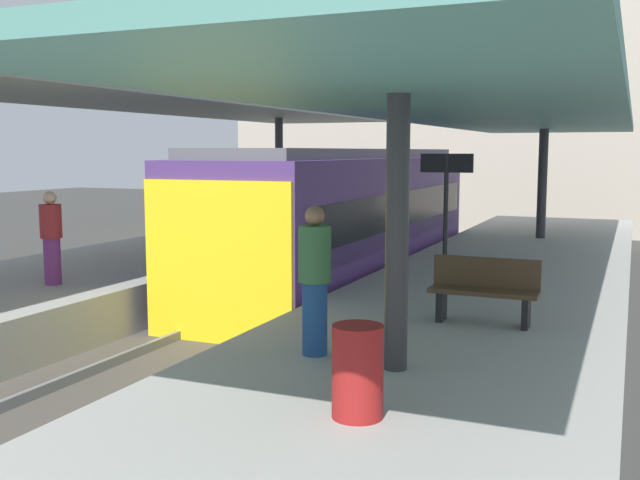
# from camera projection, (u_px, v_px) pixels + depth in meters

# --- Properties ---
(ground_plane) EXTENTS (80.00, 80.00, 0.00)m
(ground_plane) POSITION_uv_depth(u_px,v_px,m) (279.00, 326.00, 13.69)
(ground_plane) COLOR #383835
(platform_left) EXTENTS (4.40, 28.00, 1.00)m
(platform_left) POSITION_uv_depth(u_px,v_px,m) (114.00, 285.00, 15.12)
(platform_left) COLOR #9E9E99
(platform_left) RESTS_ON ground_plane
(platform_right) EXTENTS (4.40, 28.00, 1.00)m
(platform_right) POSITION_uv_depth(u_px,v_px,m) (484.00, 318.00, 12.14)
(platform_right) COLOR #9E9E99
(platform_right) RESTS_ON ground_plane
(track_ballast) EXTENTS (3.20, 28.00, 0.20)m
(track_ballast) POSITION_uv_depth(u_px,v_px,m) (279.00, 321.00, 13.68)
(track_ballast) COLOR #4C4742
(track_ballast) RESTS_ON ground_plane
(rail_near_side) EXTENTS (0.08, 28.00, 0.14)m
(rail_near_side) POSITION_uv_depth(u_px,v_px,m) (245.00, 309.00, 13.94)
(rail_near_side) COLOR slate
(rail_near_side) RESTS_ON track_ballast
(rail_far_side) EXTENTS (0.08, 28.00, 0.14)m
(rail_far_side) POSITION_uv_depth(u_px,v_px,m) (314.00, 315.00, 13.38)
(rail_far_side) COLOR slate
(rail_far_side) RESTS_ON track_ballast
(commuter_train) EXTENTS (2.78, 11.25, 3.10)m
(commuter_train) POSITION_uv_depth(u_px,v_px,m) (345.00, 219.00, 16.60)
(commuter_train) COLOR #472D6B
(commuter_train) RESTS_ON track_ballast
(canopy_left) EXTENTS (4.18, 21.00, 3.39)m
(canopy_left) POSITION_uv_depth(u_px,v_px,m) (150.00, 104.00, 15.94)
(canopy_left) COLOR #333335
(canopy_left) RESTS_ON platform_left
(canopy_right) EXTENTS (4.18, 21.00, 2.98)m
(canopy_right) POSITION_uv_depth(u_px,v_px,m) (504.00, 116.00, 13.01)
(canopy_right) COLOR #333335
(canopy_right) RESTS_ON platform_right
(platform_bench) EXTENTS (1.40, 0.41, 0.86)m
(platform_bench) POSITION_uv_depth(u_px,v_px,m) (484.00, 288.00, 9.58)
(platform_bench) COLOR black
(platform_bench) RESTS_ON platform_right
(platform_sign) EXTENTS (0.90, 0.08, 2.21)m
(platform_sign) POSITION_uv_depth(u_px,v_px,m) (446.00, 188.00, 12.44)
(platform_sign) COLOR #262628
(platform_sign) RESTS_ON platform_right
(litter_bin) EXTENTS (0.44, 0.44, 0.80)m
(litter_bin) POSITION_uv_depth(u_px,v_px,m) (358.00, 371.00, 6.18)
(litter_bin) COLOR maroon
(litter_bin) RESTS_ON platform_right
(passenger_near_bench) EXTENTS (0.36, 0.36, 1.73)m
(passenger_near_bench) POSITION_uv_depth(u_px,v_px,m) (186.00, 204.00, 18.66)
(passenger_near_bench) COLOR navy
(passenger_near_bench) RESTS_ON platform_left
(passenger_mid_platform) EXTENTS (0.36, 0.36, 1.58)m
(passenger_mid_platform) POSITION_uv_depth(u_px,v_px,m) (51.00, 237.00, 12.34)
(passenger_mid_platform) COLOR #7A337A
(passenger_mid_platform) RESTS_ON platform_left
(passenger_far_end) EXTENTS (0.36, 0.36, 1.66)m
(passenger_far_end) POSITION_uv_depth(u_px,v_px,m) (315.00, 278.00, 8.05)
(passenger_far_end) COLOR navy
(passenger_far_end) RESTS_ON platform_right
(station_building_backdrop) EXTENTS (18.00, 6.00, 11.00)m
(station_building_backdrop) POSITION_uv_depth(u_px,v_px,m) (452.00, 99.00, 31.85)
(station_building_backdrop) COLOR #A89E8E
(station_building_backdrop) RESTS_ON ground_plane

